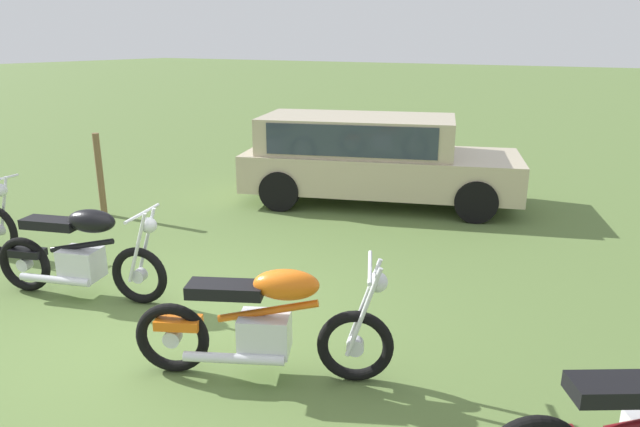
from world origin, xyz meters
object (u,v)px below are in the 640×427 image
motorcycle_orange (265,323)px  car_beige (369,153)px  fence_post_wooden (100,175)px  motorcycle_black (81,254)px

motorcycle_orange → car_beige: (-1.59, 5.15, 0.36)m
car_beige → fence_post_wooden: size_ratio=3.70×
motorcycle_black → motorcycle_orange: 2.55m
fence_post_wooden → motorcycle_orange: bearing=-26.3°
motorcycle_black → car_beige: bearing=61.7°
motorcycle_black → fence_post_wooden: (-2.27, 2.13, 0.15)m
motorcycle_orange → car_beige: bearing=81.7°
motorcycle_orange → motorcycle_black: bearing=149.0°
motorcycle_black → fence_post_wooden: fence_post_wooden is taller
motorcycle_black → motorcycle_orange: size_ratio=0.99×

